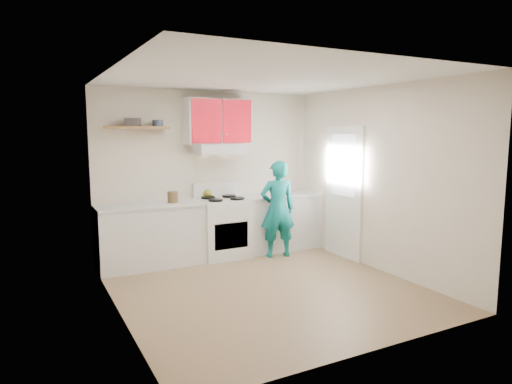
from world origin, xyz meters
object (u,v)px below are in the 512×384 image
stove (223,228)px  tin (158,123)px  kettle (208,193)px  person (278,209)px  crock (173,198)px

stove → tin: (-0.95, 0.16, 1.62)m
stove → kettle: bearing=123.0°
tin → person: bearing=-17.8°
crock → person: (1.56, -0.40, -0.23)m
person → kettle: bearing=-21.2°
person → crock: bearing=-1.1°
stove → crock: crock is taller
crock → person: 1.63m
tin → crock: tin is taller
person → stove: bearing=-13.9°
crock → stove: bearing=-0.6°
kettle → tin: bearing=169.1°
kettle → person: 1.14m
stove → tin: 1.89m
tin → kettle: size_ratio=0.95×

